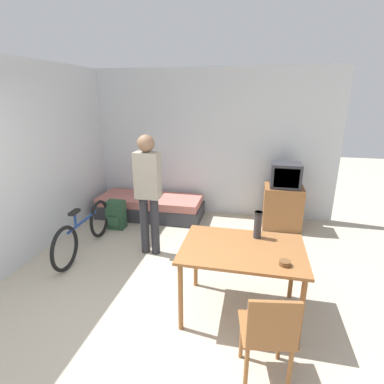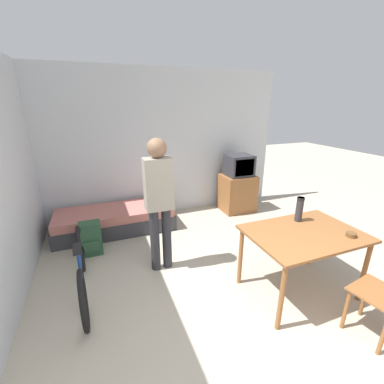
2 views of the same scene
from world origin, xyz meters
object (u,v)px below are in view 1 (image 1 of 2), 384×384
at_px(daybed, 150,207).
at_px(mate_bowl, 285,263).
at_px(person_standing, 148,187).
at_px(backpack, 116,215).
at_px(dining_table, 242,255).
at_px(thermos_flask, 258,224).
at_px(wooden_chair, 269,333).
at_px(tv, 283,199).
at_px(bicycle, 84,231).

distance_m(daybed, mate_bowl, 3.47).
relative_size(person_standing, backpack, 3.49).
bearing_deg(dining_table, thermos_flask, 61.86).
bearing_deg(wooden_chair, backpack, 134.72).
bearing_deg(mate_bowl, daybed, 130.69).
xyz_separation_m(tv, backpack, (-2.82, -0.67, -0.27)).
xyz_separation_m(dining_table, backpack, (-2.24, 1.70, -0.44)).
bearing_deg(mate_bowl, dining_table, 147.17).
bearing_deg(daybed, thermos_flask, -46.48).
bearing_deg(person_standing, wooden_chair, -48.49).
distance_m(tv, backpack, 2.91).
bearing_deg(backpack, bicycle, -96.77).
bearing_deg(bicycle, wooden_chair, -32.79).
relative_size(wooden_chair, backpack, 1.76).
height_order(person_standing, thermos_flask, person_standing).
xyz_separation_m(daybed, person_standing, (0.47, -1.32, 0.83)).
distance_m(tv, thermos_flask, 2.21).
relative_size(thermos_flask, mate_bowl, 2.96).
relative_size(tv, thermos_flask, 3.87).
relative_size(dining_table, backpack, 2.47).
xyz_separation_m(bicycle, mate_bowl, (2.72, -1.11, 0.48)).
height_order(tv, wooden_chair, tv).
relative_size(daybed, mate_bowl, 19.61).
xyz_separation_m(bicycle, person_standing, (0.97, 0.16, 0.70)).
height_order(bicycle, backpack, bicycle).
bearing_deg(daybed, mate_bowl, -49.31).
bearing_deg(tv, daybed, -179.10).
xyz_separation_m(thermos_flask, backpack, (-2.37, 1.45, -0.69)).
relative_size(wooden_chair, person_standing, 0.51).
height_order(dining_table, wooden_chair, wooden_chair).
height_order(dining_table, thermos_flask, thermos_flask).
distance_m(daybed, thermos_flask, 2.96).
distance_m(dining_table, thermos_flask, 0.38).
height_order(dining_table, person_standing, person_standing).
bearing_deg(dining_table, person_standing, 143.28).
relative_size(person_standing, mate_bowl, 17.27).
bearing_deg(tv, dining_table, -103.73).
bearing_deg(thermos_flask, mate_bowl, -63.80).
height_order(daybed, wooden_chair, wooden_chair).
height_order(tv, dining_table, tv).
xyz_separation_m(tv, bicycle, (-2.92, -1.52, -0.20)).
distance_m(person_standing, thermos_flask, 1.68).
bearing_deg(wooden_chair, bicycle, 147.21).
relative_size(daybed, wooden_chair, 2.25).
height_order(wooden_chair, thermos_flask, thermos_flask).
relative_size(tv, mate_bowl, 11.44).
bearing_deg(daybed, bicycle, -108.60).
bearing_deg(thermos_flask, dining_table, -118.14).
relative_size(daybed, dining_table, 1.61).
height_order(bicycle, thermos_flask, thermos_flask).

